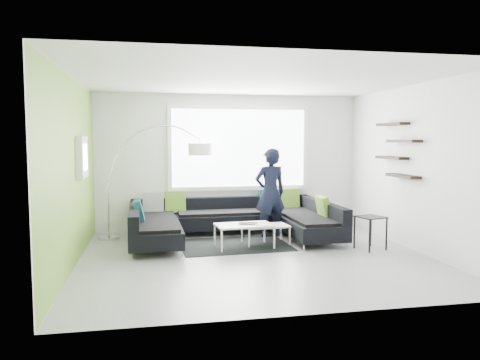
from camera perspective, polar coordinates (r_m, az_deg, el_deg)
The scene contains 9 objects.
ground at distance 7.57m, azimuth 1.90°, elevation -9.41°, with size 5.50×5.50×0.00m, color gray.
room_shell at distance 7.54m, azimuth 1.88°, elevation 4.44°, with size 5.54×5.04×2.82m.
sectional_sofa at distance 8.73m, azimuth -0.94°, elevation -5.09°, with size 3.77×2.38×0.80m.
rug at distance 8.40m, azimuth -0.70°, elevation -7.92°, with size 1.91×1.39×0.01m, color black.
coffee_table at distance 8.33m, azimuth 1.85°, elevation -6.63°, with size 1.25×0.73×0.41m, color white.
arc_lamp at distance 9.09m, azimuth -15.86°, elevation -0.28°, with size 1.98×0.49×2.15m, color silver, non-canonical shape.
side_table at distance 8.34m, azimuth 15.60°, elevation -6.23°, with size 0.42×0.42×0.57m, color black.
person at distance 9.00m, azimuth 3.69°, elevation -1.57°, with size 0.69×0.51×1.71m, color black.
laptop at distance 8.10m, azimuth 0.98°, elevation -5.38°, with size 0.36×0.26×0.03m, color black.
Camera 1 is at (-1.62, -7.15, 1.88)m, focal length 35.00 mm.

